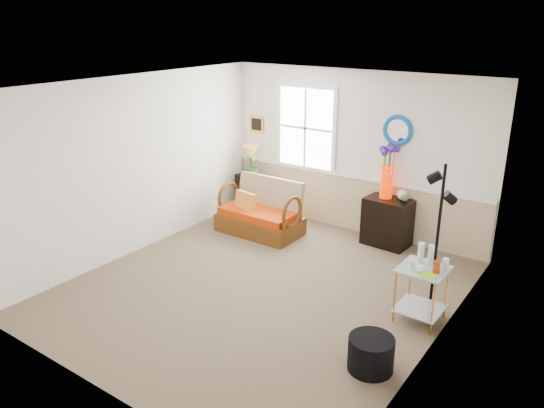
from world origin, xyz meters
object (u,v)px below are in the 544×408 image
Objects in this scene: lamp_stand at (249,193)px; floor_lamp at (437,239)px; loveseat at (260,207)px; cabinet at (387,222)px; side_table at (421,294)px; ottoman at (371,354)px.

lamp_stand is 0.37× the size of floor_lamp.
lamp_stand is 4.22m from floor_lamp.
cabinet is (1.89, 0.74, -0.06)m from loveseat.
loveseat reaches higher than side_table.
floor_lamp reaches higher than ottoman.
cabinet is 1.11× the size of side_table.
lamp_stand reaches higher than ottoman.
floor_lamp is at bearing -20.83° from lamp_stand.
floor_lamp is at bearing -46.57° from cabinet.
loveseat is at bearing -154.78° from cabinet.
cabinet is 0.41× the size of floor_lamp.
cabinet is 1.99m from floor_lamp.
lamp_stand is 1.44× the size of ottoman.
floor_lamp is (0.02, 0.33, 0.57)m from side_table.
cabinet reaches higher than ottoman.
cabinet is 3.20m from ottoman.
side_table is 0.66m from floor_lamp.
lamp_stand and side_table have the same top height.
side_table is at bearing -107.66° from floor_lamp.
ottoman is at bearing -107.62° from floor_lamp.
loveseat is at bearing 143.54° from ottoman.
floor_lamp is (1.22, -1.48, 0.54)m from cabinet.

